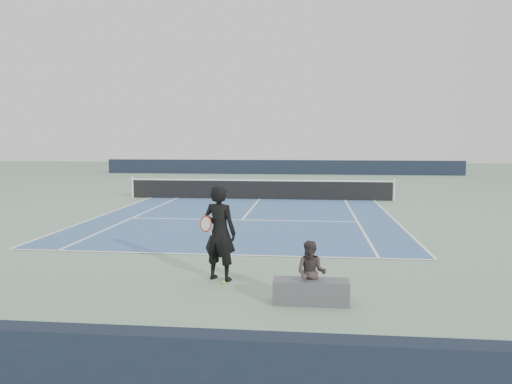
# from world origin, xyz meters

# --- Properties ---
(ground) EXTENTS (80.00, 80.00, 0.00)m
(ground) POSITION_xyz_m (0.00, 0.00, 0.00)
(ground) COLOR gray
(court_surface) EXTENTS (10.97, 23.77, 0.01)m
(court_surface) POSITION_xyz_m (0.00, 0.00, 0.01)
(court_surface) COLOR #3A5D8A
(court_surface) RESTS_ON ground
(tennis_net) EXTENTS (12.90, 0.10, 1.07)m
(tennis_net) POSITION_xyz_m (0.00, 0.00, 0.50)
(tennis_net) COLOR silver
(tennis_net) RESTS_ON ground
(windscreen_far) EXTENTS (30.00, 0.25, 1.20)m
(windscreen_far) POSITION_xyz_m (0.00, 17.88, 0.60)
(windscreen_far) COLOR black
(windscreen_far) RESTS_ON ground
(tennis_player) EXTENTS (0.89, 0.76, 1.99)m
(tennis_player) POSITION_xyz_m (0.58, -14.06, 1.00)
(tennis_player) COLOR black
(tennis_player) RESTS_ON ground
(tennis_ball) EXTENTS (0.07, 0.07, 0.07)m
(tennis_ball) POSITION_xyz_m (0.70, -14.36, 0.03)
(tennis_ball) COLOR #C0E42E
(tennis_ball) RESTS_ON ground
(spectator_bench) EXTENTS (1.40, 0.74, 1.15)m
(spectator_bench) POSITION_xyz_m (2.45, -15.38, 0.39)
(spectator_bench) COLOR #4C4D51
(spectator_bench) RESTS_ON ground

